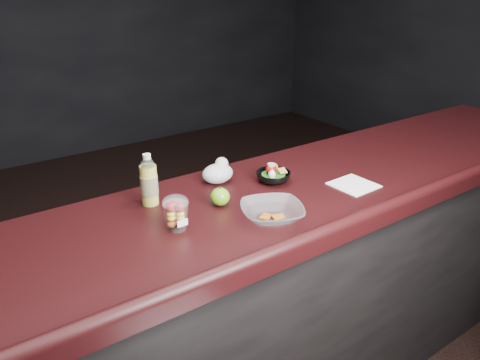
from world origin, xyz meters
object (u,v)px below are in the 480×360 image
Objects in this scene: lemonade_bottle at (149,183)px; green_apple at (220,197)px; fruit_cup at (176,212)px; takeout_bowl at (272,213)px; snack_bowl at (273,176)px.

lemonade_bottle is 0.26m from green_apple.
fruit_cup is 0.33m from takeout_bowl.
green_apple reaches higher than takeout_bowl.
takeout_bowl is (0.29, -0.35, -0.06)m from lemonade_bottle.
fruit_cup is 0.52m from snack_bowl.
snack_bowl reaches higher than takeout_bowl.
takeout_bowl is at bearing -129.46° from snack_bowl.
lemonade_bottle is 2.61× the size of green_apple.
fruit_cup is 0.85× the size of snack_bowl.
green_apple is (0.21, 0.07, -0.03)m from fruit_cup.
snack_bowl is at bearing 50.54° from takeout_bowl.
lemonade_bottle is 0.51m from snack_bowl.
lemonade_bottle reaches higher than fruit_cup.
fruit_cup reaches higher than snack_bowl.
lemonade_bottle is 0.22m from fruit_cup.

